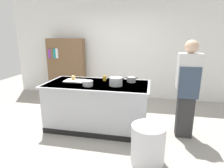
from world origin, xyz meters
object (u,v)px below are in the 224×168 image
stock_pot (116,82)px  juice_cup (105,78)px  sauce_pan (131,80)px  bookshelf (67,68)px  trash_bin (148,144)px  mixing_bowl (88,83)px  onion (73,78)px  person_chef (187,88)px

stock_pot → juice_cup: stock_pot is taller
sauce_pan → bookshelf: 2.61m
trash_bin → juice_cup: bearing=128.1°
sauce_pan → trash_bin: sauce_pan is taller
trash_bin → mixing_bowl: bearing=147.8°
bookshelf → onion: bearing=-61.1°
juice_cup → person_chef: bearing=-9.7°
mixing_bowl → juice_cup: juice_cup is taller
mixing_bowl → person_chef: bearing=6.7°
onion → stock_pot: size_ratio=0.30×
person_chef → sauce_pan: bearing=80.8°
juice_cup → bookshelf: bearing=134.9°
onion → sauce_pan: onion is taller
stock_pot → sauce_pan: 0.41m
mixing_bowl → person_chef: size_ratio=0.11×
trash_bin → bookshelf: size_ratio=0.34×
person_chef → juice_cup: bearing=85.0°
mixing_bowl → bookshelf: size_ratio=0.11×
stock_pot → sauce_pan: stock_pot is taller
sauce_pan → bookshelf: bookshelf is taller
juice_cup → bookshelf: bookshelf is taller
onion → stock_pot: stock_pot is taller
sauce_pan → bookshelf: size_ratio=0.14×
trash_bin → bookshelf: 3.71m
sauce_pan → person_chef: bearing=-13.9°
stock_pot → person_chef: person_chef is taller
mixing_bowl → sauce_pan: bearing=31.3°
stock_pot → person_chef: (1.24, 0.07, -0.06)m
stock_pot → juice_cup: bearing=131.0°
mixing_bowl → bookshelf: bookshelf is taller
mixing_bowl → trash_bin: bearing=-32.2°
mixing_bowl → onion: bearing=141.9°
juice_cup → onion: bearing=-167.2°
sauce_pan → mixing_bowl: size_ratio=1.26×
juice_cup → bookshelf: 2.19m
stock_pot → sauce_pan: (0.25, 0.32, -0.03)m
onion → person_chef: 2.15m
sauce_pan → trash_bin: 1.38m
person_chef → stock_pot: bearing=98.1°
stock_pot → juice_cup: (-0.29, 0.34, -0.03)m
bookshelf → sauce_pan: bearing=-36.9°
stock_pot → juice_cup: size_ratio=3.06×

